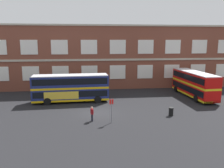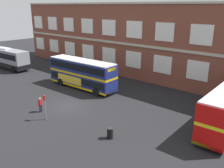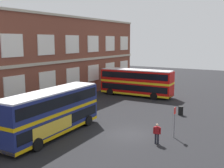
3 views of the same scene
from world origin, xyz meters
name	(u,v)px [view 1 (image 1 of 3)]	position (x,y,z in m)	size (l,w,h in m)	color
ground_plane	(98,108)	(0.00, 2.00, 0.00)	(120.00, 120.00, 0.00)	black
brick_terminal_building	(89,57)	(-0.83, 17.98, 5.78)	(57.21, 8.19, 11.84)	brown
double_decker_near	(71,88)	(-3.74, 5.71, 2.15)	(11.10, 3.22, 4.07)	navy
double_decker_middle	(194,84)	(15.85, 6.82, 2.15)	(3.15, 11.08, 4.07)	red
waiting_passenger	(92,113)	(-0.89, -3.06, 0.93)	(0.34, 0.64, 1.70)	black
bus_stand_flag	(111,109)	(1.23, -3.83, 1.64)	(0.44, 0.10, 2.70)	slate
station_litter_bin	(171,112)	(8.71, -2.19, 0.52)	(0.60, 0.60, 1.03)	black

